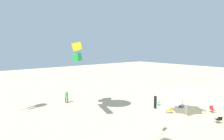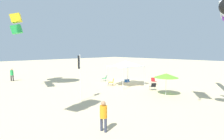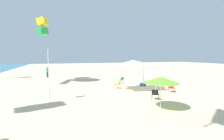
% 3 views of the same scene
% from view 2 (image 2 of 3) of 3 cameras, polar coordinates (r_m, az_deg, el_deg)
% --- Properties ---
extents(ground, '(120.00, 120.00, 0.10)m').
position_cam_2_polar(ground, '(24.19, 4.56, -3.95)').
color(ground, beige).
extents(canopy_tent, '(3.27, 3.83, 2.98)m').
position_cam_2_polar(canopy_tent, '(21.72, 4.28, 1.98)').
color(canopy_tent, '#B7B7BC').
rests_on(canopy_tent, ground).
extents(beach_umbrella, '(2.24, 2.24, 2.07)m').
position_cam_2_polar(beach_umbrella, '(17.78, 16.56, -1.66)').
color(beach_umbrella, silver).
rests_on(beach_umbrella, ground).
extents(folding_chair_near_cooler, '(0.81, 0.80, 0.82)m').
position_cam_2_polar(folding_chair_near_cooler, '(19.77, 12.71, -4.87)').
color(folding_chair_near_cooler, black).
rests_on(folding_chair_near_cooler, ground).
extents(folding_chair_right_of_tent, '(0.78, 0.73, 0.82)m').
position_cam_2_polar(folding_chair_right_of_tent, '(24.90, -2.14, -2.42)').
color(folding_chair_right_of_tent, black).
rests_on(folding_chair_right_of_tent, ground).
extents(folding_chair_facing_ocean, '(0.80, 0.77, 0.82)m').
position_cam_2_polar(folding_chair_facing_ocean, '(23.19, 12.83, -3.23)').
color(folding_chair_facing_ocean, black).
rests_on(folding_chair_facing_ocean, ground).
extents(folding_chair_left_of_tent, '(0.80, 0.81, 0.82)m').
position_cam_2_polar(folding_chair_left_of_tent, '(21.88, -0.05, -3.64)').
color(folding_chair_left_of_tent, black).
rests_on(folding_chair_left_of_tent, ground).
extents(cooler_box, '(0.47, 0.66, 0.40)m').
position_cam_2_polar(cooler_box, '(24.40, 4.66, -3.27)').
color(cooler_box, blue).
rests_on(cooler_box, ground).
extents(banner_flag, '(0.36, 0.06, 3.89)m').
position_cam_2_polar(banner_flag, '(15.33, -9.97, -0.98)').
color(banner_flag, silver).
rests_on(banner_flag, ground).
extents(person_beachcomber, '(0.43, 0.39, 1.63)m').
position_cam_2_polar(person_beachcomber, '(9.76, -2.68, -13.47)').
color(person_beachcomber, '#33384C').
rests_on(person_beachcomber, ground).
extents(person_near_umbrella, '(0.41, 0.41, 1.73)m').
position_cam_2_polar(person_near_umbrella, '(28.41, -28.77, -1.01)').
color(person_near_umbrella, black).
rests_on(person_near_umbrella, ground).
extents(kite_box_yellow, '(1.51, 1.59, 2.45)m').
position_cam_2_polar(kite_box_yellow, '(24.93, -27.68, 12.63)').
color(kite_box_yellow, yellow).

